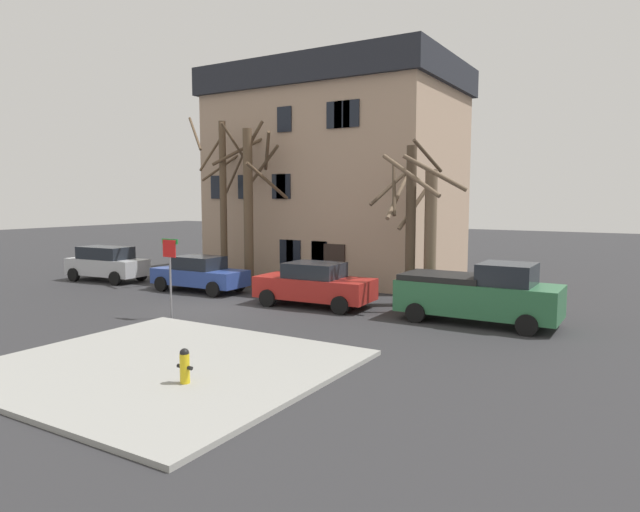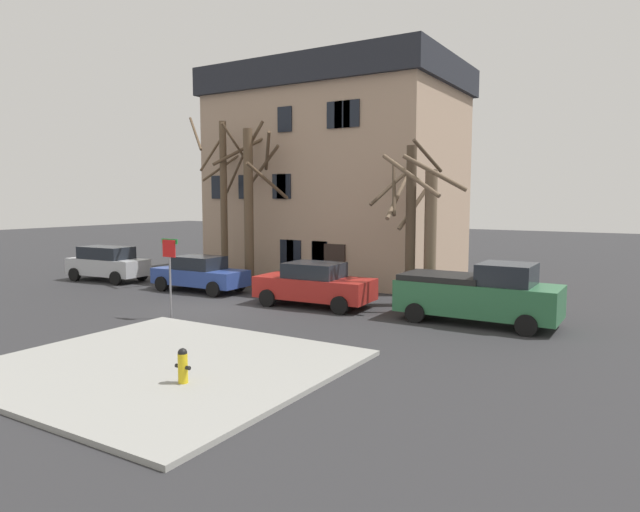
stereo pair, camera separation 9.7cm
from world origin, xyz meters
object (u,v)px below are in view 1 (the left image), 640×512
(tree_bare_end, at_px, (427,228))
(car_blue_sedan, at_px, (200,274))
(car_silver_wagon, at_px, (107,263))
(tree_bare_mid, at_px, (250,200))
(car_red_sedan, at_px, (314,284))
(bicycle_leaning, at_px, (177,274))
(pickup_truck_green, at_px, (479,294))
(building_main, at_px, (337,173))
(tree_bare_far, at_px, (410,220))
(tree_bare_near, at_px, (223,194))
(street_sign_pole, at_px, (170,263))
(fire_hydrant, at_px, (185,365))

(tree_bare_end, bearing_deg, car_blue_sedan, -168.23)
(car_blue_sedan, bearing_deg, car_silver_wagon, -179.64)
(tree_bare_mid, height_order, car_blue_sedan, tree_bare_mid)
(tree_bare_mid, distance_m, car_silver_wagon, 8.48)
(tree_bare_mid, height_order, tree_bare_end, tree_bare_mid)
(car_silver_wagon, xyz_separation_m, car_red_sedan, (12.65, -0.24, -0.05))
(bicycle_leaning, bearing_deg, car_silver_wagon, -147.24)
(pickup_truck_green, bearing_deg, bicycle_leaning, 173.32)
(car_silver_wagon, bearing_deg, car_blue_sedan, 0.36)
(building_main, height_order, tree_bare_far, building_main)
(building_main, height_order, tree_bare_near, building_main)
(car_red_sedan, bearing_deg, pickup_truck_green, 2.71)
(tree_bare_end, bearing_deg, street_sign_pole, -134.42)
(tree_bare_mid, xyz_separation_m, street_sign_pole, (2.07, -7.18, -2.17))
(tree_bare_far, distance_m, tree_bare_end, 0.76)
(car_blue_sedan, relative_size, car_red_sedan, 0.96)
(building_main, height_order, car_silver_wagon, building_main)
(tree_bare_mid, distance_m, fire_hydrant, 14.94)
(car_silver_wagon, xyz_separation_m, pickup_truck_green, (19.02, 0.06, 0.10))
(tree_bare_near, bearing_deg, car_red_sedan, -22.04)
(car_red_sedan, bearing_deg, tree_bare_near, 157.96)
(car_silver_wagon, distance_m, bicycle_leaning, 3.62)
(fire_hydrant, bearing_deg, tree_bare_end, 84.57)
(tree_bare_mid, bearing_deg, tree_bare_near, 171.72)
(tree_bare_far, relative_size, fire_hydrant, 8.08)
(tree_bare_far, relative_size, car_red_sedan, 1.36)
(tree_bare_near, height_order, tree_bare_end, tree_bare_near)
(tree_bare_near, distance_m, tree_bare_mid, 1.95)
(car_blue_sedan, xyz_separation_m, fire_hydrant, (8.87, -9.95, -0.28))
(tree_bare_end, relative_size, car_blue_sedan, 1.31)
(tree_bare_mid, xyz_separation_m, tree_bare_far, (8.18, -0.28, -0.77))
(tree_bare_mid, xyz_separation_m, pickup_truck_green, (11.55, -2.29, -3.13))
(tree_bare_end, bearing_deg, tree_bare_mid, 178.56)
(tree_bare_end, distance_m, fire_hydrant, 12.36)
(tree_bare_far, xyz_separation_m, car_blue_sedan, (-9.32, -2.03, -2.57))
(car_silver_wagon, distance_m, car_red_sedan, 12.66)
(tree_bare_far, xyz_separation_m, bicycle_leaning, (-12.65, -0.13, -3.01))
(car_silver_wagon, height_order, fire_hydrant, car_silver_wagon)
(tree_bare_near, xyz_separation_m, pickup_truck_green, (13.46, -2.57, -3.39))
(pickup_truck_green, bearing_deg, fire_hydrant, -110.91)
(pickup_truck_green, height_order, street_sign_pole, street_sign_pole)
(building_main, bearing_deg, street_sign_pole, -87.71)
(car_blue_sedan, relative_size, fire_hydrant, 5.70)
(car_blue_sedan, height_order, car_red_sedan, car_red_sedan)
(tree_bare_end, relative_size, fire_hydrant, 7.46)
(building_main, relative_size, fire_hydrant, 15.93)
(pickup_truck_green, height_order, fire_hydrant, pickup_truck_green)
(tree_bare_far, relative_size, street_sign_pole, 2.27)
(tree_bare_near, relative_size, street_sign_pole, 2.92)
(tree_bare_near, xyz_separation_m, tree_bare_mid, (1.91, -0.28, -0.26))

